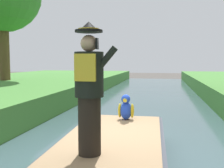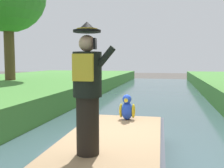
# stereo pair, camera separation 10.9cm
# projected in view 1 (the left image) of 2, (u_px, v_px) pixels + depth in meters

# --- Properties ---
(ground_plane) EXTENTS (80.00, 80.00, 0.00)m
(ground_plane) POSITION_uv_depth(u_px,v_px,m) (117.00, 166.00, 5.06)
(ground_plane) COLOR #4C4742
(canal_water) EXTENTS (5.58, 48.00, 0.10)m
(canal_water) POSITION_uv_depth(u_px,v_px,m) (117.00, 164.00, 5.06)
(canal_water) COLOR #3D565B
(canal_water) RESTS_ON ground
(boat) EXTENTS (1.92, 4.25, 0.61)m
(boat) POSITION_uv_depth(u_px,v_px,m) (111.00, 157.00, 4.46)
(boat) COLOR #333842
(boat) RESTS_ON canal_water
(person_pirate) EXTENTS (0.61, 0.42, 1.85)m
(person_pirate) POSITION_uv_depth(u_px,v_px,m) (89.00, 89.00, 3.63)
(person_pirate) COLOR black
(person_pirate) RESTS_ON boat
(parrot_plush) EXTENTS (0.36, 0.34, 0.57)m
(parrot_plush) POSITION_uv_depth(u_px,v_px,m) (126.00, 109.00, 5.89)
(parrot_plush) COLOR blue
(parrot_plush) RESTS_ON boat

